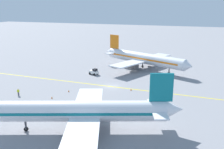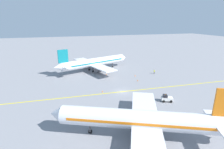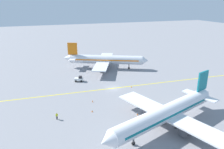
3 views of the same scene
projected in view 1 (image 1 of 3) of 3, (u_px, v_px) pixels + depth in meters
ground_plane at (111, 87)px, 70.98m from camera, size 400.00×400.00×0.00m
apron_yellow_centreline at (111, 87)px, 70.98m from camera, size 5.35×119.91×0.01m
airplane_at_gate at (144, 58)px, 88.67m from camera, size 27.63×33.54×10.60m
airplane_adjacent_stand at (82, 112)px, 45.46m from camera, size 28.16×34.51×10.60m
baggage_tug_white at (94, 72)px, 82.62m from camera, size 2.57×3.34×2.11m
ground_crew_worker at (18, 92)px, 64.00m from camera, size 0.33×0.55×1.68m
traffic_cone_near_nose at (52, 97)px, 62.09m from camera, size 0.32×0.32×0.55m
traffic_cone_mid_apron at (82, 111)px, 54.08m from camera, size 0.32×0.32×0.55m
traffic_cone_by_wingtip at (131, 89)px, 67.73m from camera, size 0.32×0.32×0.55m
traffic_cone_far_edge at (69, 91)px, 66.70m from camera, size 0.32×0.32×0.55m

